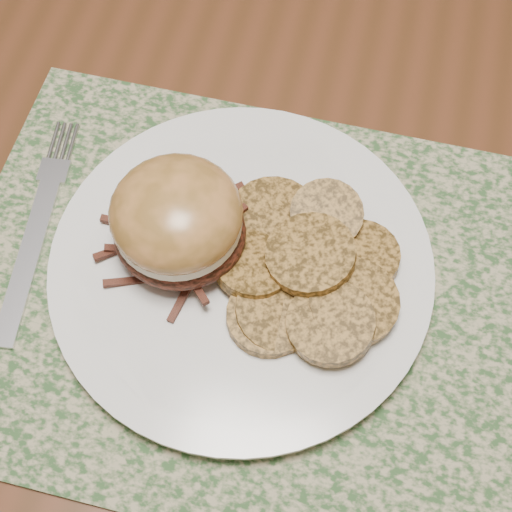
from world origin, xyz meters
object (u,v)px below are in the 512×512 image
at_px(pork_sandwich, 178,221).
at_px(fork, 38,225).
at_px(dining_table, 49,71).
at_px(dinner_plate, 241,266).

xyz_separation_m(pork_sandwich, fork, (-0.11, -0.00, -0.05)).
bearing_deg(dining_table, fork, -65.36).
bearing_deg(fork, dining_table, 107.82).
relative_size(dining_table, dinner_plate, 5.77).
height_order(dining_table, pork_sandwich, pork_sandwich).
height_order(pork_sandwich, fork, pork_sandwich).
distance_m(dinner_plate, fork, 0.16).
bearing_deg(fork, pork_sandwich, -5.14).
relative_size(pork_sandwich, fork, 0.49).
height_order(dinner_plate, fork, dinner_plate).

